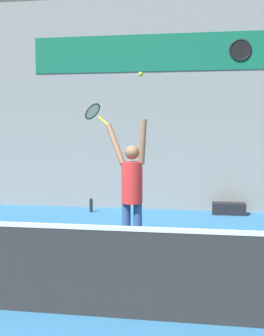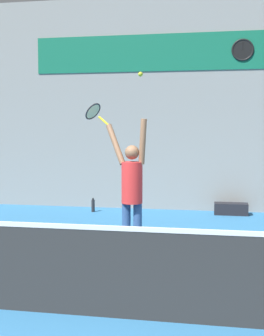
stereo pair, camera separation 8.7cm
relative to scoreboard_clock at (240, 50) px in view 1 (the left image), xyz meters
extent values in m
plane|color=teal|center=(-1.36, -5.36, -3.69)|extent=(18.00, 18.00, 0.00)
cube|color=gray|center=(-1.36, 0.08, -1.19)|extent=(18.00, 0.10, 5.00)
cube|color=#146B4C|center=(-1.36, 0.02, 0.00)|extent=(7.02, 0.02, 0.85)
cylinder|color=black|center=(0.00, 0.00, 0.00)|extent=(0.45, 0.02, 0.45)
torus|color=black|center=(0.00, 0.00, 0.00)|extent=(0.50, 0.05, 0.50)
cube|color=black|center=(0.00, -0.01, 0.08)|extent=(0.02, 0.01, 0.18)
cube|color=#2D2D2D|center=(-1.36, -6.44, -3.23)|extent=(8.23, 0.01, 0.91)
cube|color=white|center=(-1.36, -6.44, -2.76)|extent=(8.23, 0.02, 0.05)
cylinder|color=#2D4C7F|center=(-1.86, -4.06, -3.29)|extent=(0.13, 0.13, 0.80)
cylinder|color=#2D4C7F|center=(-1.68, -4.06, -3.29)|extent=(0.13, 0.13, 0.80)
cylinder|color=red|center=(-1.77, -4.06, -2.57)|extent=(0.32, 0.32, 0.63)
sphere|color=brown|center=(-1.77, -4.06, -2.12)|extent=(0.22, 0.22, 0.22)
cylinder|color=brown|center=(-1.61, -4.08, -1.95)|extent=(0.17, 0.16, 0.68)
cylinder|color=brown|center=(-2.05, -3.95, -2.00)|extent=(0.39, 0.34, 0.63)
cylinder|color=yellow|center=(-2.27, -3.80, -1.64)|extent=(0.20, 0.11, 0.16)
torus|color=black|center=(-2.46, -3.72, -1.49)|extent=(0.30, 0.36, 0.26)
cylinder|color=beige|center=(-2.46, -3.72, -1.49)|extent=(0.25, 0.31, 0.22)
sphere|color=#CCDB2D|center=(-1.64, -4.09, -0.96)|extent=(0.07, 0.07, 0.07)
cylinder|color=#262628|center=(-3.34, -0.59, -3.55)|extent=(0.08, 0.08, 0.28)
cylinder|color=black|center=(-3.34, -0.59, -3.39)|extent=(0.04, 0.04, 0.04)
cube|color=black|center=(-0.20, -0.35, -3.56)|extent=(0.74, 0.34, 0.26)
camera|label=1|loc=(-0.57, -10.97, -1.75)|focal=50.00mm
camera|label=2|loc=(-0.48, -10.95, -1.75)|focal=50.00mm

